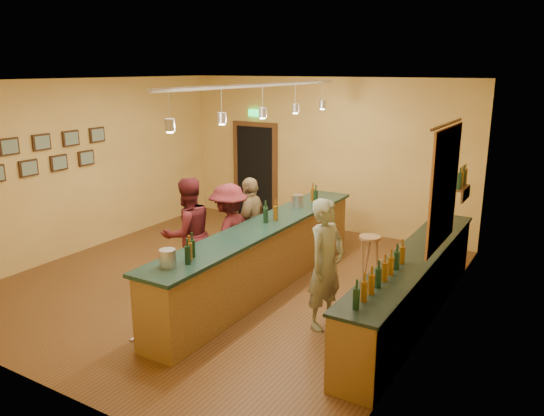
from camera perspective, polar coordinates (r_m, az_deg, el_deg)
The scene contains 18 objects.
floor at distance 8.83m, azimuth -4.62°, elevation -7.70°, with size 7.00×7.00×0.00m, color #543318.
ceiling at distance 8.15m, azimuth -5.10°, elevation 13.54°, with size 6.50×7.00×0.02m, color silver.
wall_back at distance 11.32m, azimuth 5.57°, elevation 5.75°, with size 6.50×0.02×3.20m, color tan.
wall_front at distance 5.97m, azimuth -24.84°, elevation -3.92°, with size 6.50×0.02×3.20m, color tan.
wall_left at distance 10.55m, azimuth -19.40°, elevation 4.31°, with size 0.02×7.00×3.20m, color tan.
wall_right at distance 7.01m, azimuth 17.29°, elevation -0.53°, with size 0.02×7.00×3.20m, color tan.
doorway at distance 12.19m, azimuth -1.79°, elevation 4.21°, with size 1.15×0.09×2.48m.
tapestry at distance 7.34m, azimuth 18.05°, elevation 2.09°, with size 0.03×1.40×1.60m, color maroon.
bottle_shelf at distance 8.83m, azimuth 19.84°, elevation 2.77°, with size 0.17×0.55×0.54m.
picture_grid at distance 10.01m, azimuth -22.70°, elevation 5.50°, with size 0.06×2.20×0.70m, color #382111, non-canonical shape.
back_counter at distance 7.60m, azimuth 14.91°, elevation -8.06°, with size 0.60×4.55×1.27m.
tasting_bar at distance 8.26m, azimuth -0.97°, elevation -4.75°, with size 0.73×5.10×1.38m.
pendant_track at distance 7.79m, azimuth -1.03°, elevation 11.94°, with size 0.11×4.60×0.50m.
bartender at distance 7.04m, azimuth 5.83°, elevation -6.03°, with size 0.64×0.42×1.76m, color gray.
customer_a at distance 8.31m, azimuth -9.03°, elevation -2.77°, with size 0.86×0.67×1.77m, color #59191E.
customer_b at distance 8.89m, azimuth -2.24°, elevation -1.87°, with size 0.96×0.40×1.65m, color #997A51.
customer_c at distance 8.38m, azimuth -4.65°, elevation -2.94°, with size 1.07×0.61×1.65m, color #59191E.
bar_stool at distance 8.82m, azimuth 10.46°, elevation -3.90°, with size 0.35×0.35×0.73m.
Camera 1 is at (4.78, -6.61, 3.38)m, focal length 35.00 mm.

